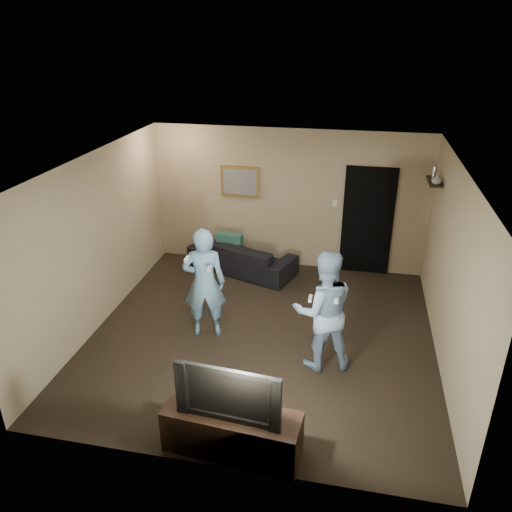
% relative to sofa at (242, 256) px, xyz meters
% --- Properties ---
extents(ground, '(5.00, 5.00, 0.00)m').
position_rel_sofa_xyz_m(ground, '(0.78, -2.05, -0.29)').
color(ground, black).
rests_on(ground, ground).
extents(ceiling, '(5.00, 5.00, 0.04)m').
position_rel_sofa_xyz_m(ceiling, '(0.78, -2.05, 2.31)').
color(ceiling, silver).
rests_on(ceiling, wall_back).
extents(wall_back, '(5.00, 0.04, 2.60)m').
position_rel_sofa_xyz_m(wall_back, '(0.78, 0.45, 1.01)').
color(wall_back, tan).
rests_on(wall_back, ground).
extents(wall_front, '(5.00, 0.04, 2.60)m').
position_rel_sofa_xyz_m(wall_front, '(0.78, -4.55, 1.01)').
color(wall_front, tan).
rests_on(wall_front, ground).
extents(wall_left, '(0.04, 5.00, 2.60)m').
position_rel_sofa_xyz_m(wall_left, '(-1.72, -2.05, 1.01)').
color(wall_left, tan).
rests_on(wall_left, ground).
extents(wall_right, '(0.04, 5.00, 2.60)m').
position_rel_sofa_xyz_m(wall_right, '(3.28, -2.05, 1.01)').
color(wall_right, tan).
rests_on(wall_right, ground).
extents(sofa, '(2.14, 1.39, 0.58)m').
position_rel_sofa_xyz_m(sofa, '(0.00, 0.00, 0.00)').
color(sofa, black).
rests_on(sofa, ground).
extents(throw_pillow, '(0.51, 0.22, 0.49)m').
position_rel_sofa_xyz_m(throw_pillow, '(-0.24, 0.00, 0.19)').
color(throw_pillow, '#194B40').
rests_on(throw_pillow, sofa).
extents(painting_frame, '(0.72, 0.05, 0.57)m').
position_rel_sofa_xyz_m(painting_frame, '(-0.12, 0.43, 1.31)').
color(painting_frame, olive).
rests_on(painting_frame, wall_back).
extents(painting_canvas, '(0.62, 0.01, 0.47)m').
position_rel_sofa_xyz_m(painting_canvas, '(-0.12, 0.40, 1.31)').
color(painting_canvas, slate).
rests_on(painting_canvas, painting_frame).
extents(doorway, '(0.90, 0.06, 2.00)m').
position_rel_sofa_xyz_m(doorway, '(2.23, 0.42, 0.71)').
color(doorway, black).
rests_on(doorway, ground).
extents(light_switch, '(0.08, 0.02, 0.12)m').
position_rel_sofa_xyz_m(light_switch, '(1.63, 0.43, 1.01)').
color(light_switch, silver).
rests_on(light_switch, wall_back).
extents(wall_shelf, '(0.20, 0.60, 0.03)m').
position_rel_sofa_xyz_m(wall_shelf, '(3.17, -0.25, 1.70)').
color(wall_shelf, black).
rests_on(wall_shelf, wall_right).
extents(shelf_vase, '(0.17, 0.17, 0.16)m').
position_rel_sofa_xyz_m(shelf_vase, '(3.17, -0.43, 1.79)').
color(shelf_vase, '#A1A2A6').
rests_on(shelf_vase, wall_shelf).
extents(shelf_figurine, '(0.06, 0.06, 0.18)m').
position_rel_sofa_xyz_m(shelf_figurine, '(3.17, -0.06, 1.80)').
color(shelf_figurine, silver).
rests_on(shelf_figurine, wall_shelf).
extents(tv_console, '(1.51, 0.59, 0.53)m').
position_rel_sofa_xyz_m(tv_console, '(0.89, -4.30, -0.04)').
color(tv_console, black).
rests_on(tv_console, ground).
extents(television, '(1.13, 0.24, 0.64)m').
position_rel_sofa_xyz_m(television, '(0.89, -4.30, 0.54)').
color(television, black).
rests_on(television, tv_console).
extents(wii_player_left, '(0.69, 0.56, 1.69)m').
position_rel_sofa_xyz_m(wii_player_left, '(-0.05, -2.16, 0.55)').
color(wii_player_left, '#74A4C9').
rests_on(wii_player_left, ground).
extents(wii_player_right, '(0.96, 0.84, 1.68)m').
position_rel_sofa_xyz_m(wii_player_right, '(1.69, -2.57, 0.55)').
color(wii_player_right, '#92B3D4').
rests_on(wii_player_right, ground).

